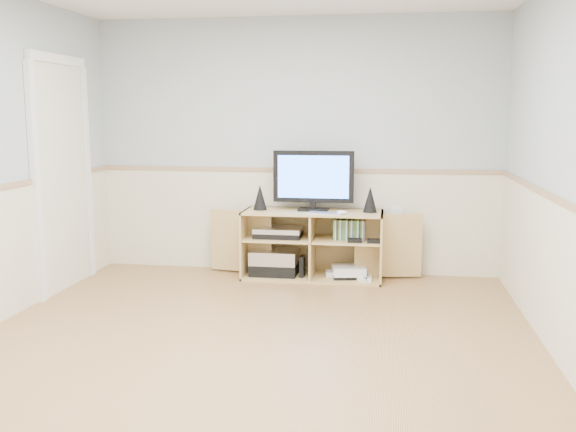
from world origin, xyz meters
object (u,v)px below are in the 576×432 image
object	(u,v)px
media_cabinet	(313,243)
game_consoles	(348,272)
monitor	(313,178)
keyboard	(325,213)

from	to	relation	value
media_cabinet	game_consoles	world-z (taller)	media_cabinet
monitor	game_consoles	world-z (taller)	monitor
media_cabinet	game_consoles	size ratio (longest dim) A/B	4.52
keyboard	game_consoles	world-z (taller)	keyboard
monitor	keyboard	xyz separation A→B (m)	(0.13, -0.19, -0.30)
monitor	media_cabinet	bearing A→B (deg)	90.00
media_cabinet	monitor	bearing A→B (deg)	-90.00
keyboard	game_consoles	xyz separation A→B (m)	(0.21, 0.13, -0.59)
media_cabinet	game_consoles	bearing A→B (deg)	-11.62
keyboard	game_consoles	bearing A→B (deg)	45.39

